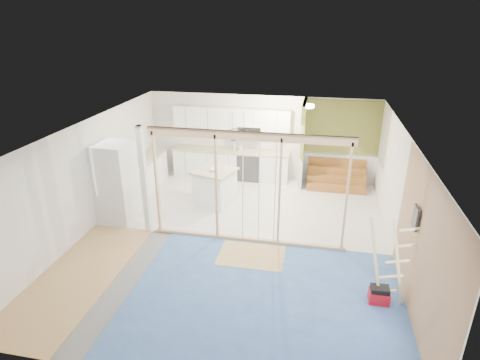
% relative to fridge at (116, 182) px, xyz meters
% --- Properties ---
extents(room, '(7.01, 8.01, 2.61)m').
position_rel_fridge_xyz_m(room, '(3.08, -0.45, 0.30)').
color(room, slate).
rests_on(room, ground).
extents(floor_overlays, '(7.00, 8.00, 0.03)m').
position_rel_fridge_xyz_m(floor_overlays, '(3.15, -0.39, -0.99)').
color(floor_overlays, silver).
rests_on(floor_overlays, room).
extents(stud_frame, '(4.66, 0.14, 2.60)m').
position_rel_fridge_xyz_m(stud_frame, '(2.81, -0.45, 0.61)').
color(stud_frame, tan).
rests_on(stud_frame, room).
extents(base_cabinets, '(4.45, 2.24, 0.93)m').
position_rel_fridge_xyz_m(base_cabinets, '(1.47, 2.91, -0.53)').
color(base_cabinets, white).
rests_on(base_cabinets, room).
extents(upper_cabinets, '(3.60, 0.41, 0.85)m').
position_rel_fridge_xyz_m(upper_cabinets, '(2.24, 3.37, 0.82)').
color(upper_cabinets, white).
rests_on(upper_cabinets, room).
extents(green_partition, '(2.25, 1.51, 2.60)m').
position_rel_fridge_xyz_m(green_partition, '(5.12, 3.21, -0.05)').
color(green_partition, olive).
rests_on(green_partition, room).
extents(pot_rack, '(0.52, 0.52, 0.72)m').
position_rel_fridge_xyz_m(pot_rack, '(2.77, 1.44, 1.00)').
color(pot_rack, black).
rests_on(pot_rack, room).
extents(sheathing_panel, '(0.02, 4.00, 2.60)m').
position_rel_fridge_xyz_m(sheathing_panel, '(6.56, -2.45, 0.30)').
color(sheathing_panel, tan).
rests_on(sheathing_panel, room).
extents(electrical_panel, '(0.04, 0.30, 0.40)m').
position_rel_fridge_xyz_m(electrical_panel, '(6.51, -1.85, 0.65)').
color(electrical_panel, '#36353A').
rests_on(electrical_panel, room).
extents(ceiling_light, '(0.32, 0.32, 0.08)m').
position_rel_fridge_xyz_m(ceiling_light, '(4.48, 2.55, 1.54)').
color(ceiling_light, '#FFEABF').
rests_on(ceiling_light, room).
extents(fridge, '(0.90, 0.87, 2.00)m').
position_rel_fridge_xyz_m(fridge, '(0.00, 0.00, 0.00)').
color(fridge, silver).
rests_on(fridge, room).
extents(island, '(1.25, 1.25, 0.98)m').
position_rel_fridge_xyz_m(island, '(2.15, 1.34, -0.51)').
color(island, white).
rests_on(island, room).
extents(bowl, '(0.27, 0.27, 0.06)m').
position_rel_fridge_xyz_m(bowl, '(2.17, 1.30, 0.01)').
color(bowl, white).
rests_on(bowl, island).
extents(soap_bottle_a, '(0.10, 0.10, 0.26)m').
position_rel_fridge_xyz_m(soap_bottle_a, '(2.30, 3.17, 0.06)').
color(soap_bottle_a, '#A7ADBA').
rests_on(soap_bottle_a, base_cabinets).
extents(soap_bottle_b, '(0.10, 0.10, 0.20)m').
position_rel_fridge_xyz_m(soap_bottle_b, '(2.50, 3.28, 0.03)').
color(soap_bottle_b, silver).
rests_on(soap_bottle_b, base_cabinets).
extents(toolbox, '(0.36, 0.27, 0.34)m').
position_rel_fridge_xyz_m(toolbox, '(6.08, -2.09, -0.84)').
color(toolbox, red).
rests_on(toolbox, room).
extents(ladder, '(0.91, 0.06, 1.69)m').
position_rel_fridge_xyz_m(ladder, '(6.17, -2.04, -0.14)').
color(ladder, '#F1DC93').
rests_on(ladder, room).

